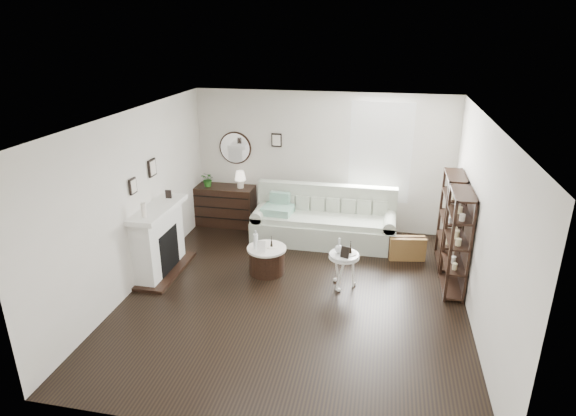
% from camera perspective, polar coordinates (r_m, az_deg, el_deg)
% --- Properties ---
extents(room, '(5.50, 5.50, 5.50)m').
position_cam_1_polar(room, '(9.24, 8.59, 6.56)').
color(room, black).
rests_on(room, ground).
extents(fireplace, '(0.50, 1.40, 1.84)m').
position_cam_1_polar(fireplace, '(8.12, -14.98, -3.90)').
color(fireplace, white).
rests_on(fireplace, ground).
extents(shelf_unit_far, '(0.30, 0.80, 1.60)m').
position_cam_1_polar(shelf_unit_far, '(8.46, 18.67, -1.37)').
color(shelf_unit_far, black).
rests_on(shelf_unit_far, ground).
extents(shelf_unit_near, '(0.30, 0.80, 1.60)m').
position_cam_1_polar(shelf_unit_near, '(7.64, 19.37, -3.88)').
color(shelf_unit_near, black).
rests_on(shelf_unit_near, ground).
extents(sofa, '(2.65, 0.92, 1.03)m').
position_cam_1_polar(sofa, '(9.10, 4.29, -1.84)').
color(sofa, '#B6C0AB').
rests_on(sofa, ground).
extents(quilt, '(0.59, 0.50, 0.14)m').
position_cam_1_polar(quilt, '(9.02, -1.23, -0.22)').
color(quilt, '#268B6D').
rests_on(quilt, sofa).
extents(suitcase, '(0.64, 0.30, 0.41)m').
position_cam_1_polar(suitcase, '(8.66, 13.93, -4.65)').
color(suitcase, brown).
rests_on(suitcase, ground).
extents(dresser, '(1.21, 0.52, 0.81)m').
position_cam_1_polar(dresser, '(9.88, -7.52, 0.31)').
color(dresser, black).
rests_on(dresser, ground).
extents(table_lamp, '(0.24, 0.24, 0.34)m').
position_cam_1_polar(table_lamp, '(9.59, -5.67, 3.39)').
color(table_lamp, beige).
rests_on(table_lamp, dresser).
extents(potted_plant, '(0.33, 0.31, 0.30)m').
position_cam_1_polar(potted_plant, '(9.76, -9.45, 3.37)').
color(potted_plant, '#23601B').
rests_on(potted_plant, dresser).
extents(drum_table, '(0.64, 0.64, 0.45)m').
position_cam_1_polar(drum_table, '(7.97, -2.53, -6.15)').
color(drum_table, black).
rests_on(drum_table, ground).
extents(pedestal_table, '(0.47, 0.47, 0.56)m').
position_cam_1_polar(pedestal_table, '(7.47, 6.65, -5.76)').
color(pedestal_table, white).
rests_on(pedestal_table, ground).
extents(eiffel_drum, '(0.11, 0.11, 0.17)m').
position_cam_1_polar(eiffel_drum, '(7.86, -1.98, -4.05)').
color(eiffel_drum, black).
rests_on(eiffel_drum, drum_table).
extents(bottle_drum, '(0.08, 0.08, 0.32)m').
position_cam_1_polar(bottle_drum, '(7.78, -3.85, -3.76)').
color(bottle_drum, silver).
rests_on(bottle_drum, drum_table).
extents(card_frame_drum, '(0.14, 0.06, 0.19)m').
position_cam_1_polar(card_frame_drum, '(7.70, -3.17, -4.57)').
color(card_frame_drum, white).
rests_on(card_frame_drum, drum_table).
extents(eiffel_ped, '(0.12, 0.12, 0.19)m').
position_cam_1_polar(eiffel_ped, '(7.43, 7.42, -4.71)').
color(eiffel_ped, black).
rests_on(eiffel_ped, pedestal_table).
extents(flask_ped, '(0.13, 0.13, 0.25)m').
position_cam_1_polar(flask_ped, '(7.42, 6.09, -4.45)').
color(flask_ped, silver).
rests_on(flask_ped, pedestal_table).
extents(card_frame_ped, '(0.14, 0.09, 0.18)m').
position_cam_1_polar(card_frame_ped, '(7.30, 6.77, -5.22)').
color(card_frame_ped, black).
rests_on(card_frame_ped, pedestal_table).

